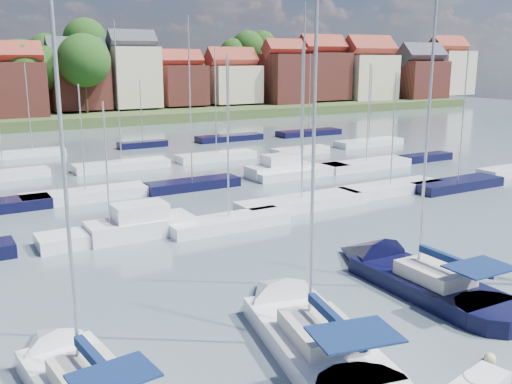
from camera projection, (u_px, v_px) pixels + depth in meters
ground at (126, 176)px, 57.66m from camera, size 260.00×260.00×0.00m
sailboat_left at (74, 377)px, 20.65m from camera, size 4.04×11.26×15.00m
sailboat_centre at (298, 325)px, 24.73m from camera, size 6.14×13.60×17.80m
sailboat_navy at (401, 274)px, 30.54m from camera, size 3.66×12.96×17.80m
tender at (480, 383)px, 20.50m from camera, size 2.67×1.62×0.54m
buoy_c at (383, 369)px, 21.84m from camera, size 0.44×0.44×0.44m
buoy_d at (490, 361)px, 22.42m from camera, size 0.45×0.45×0.45m
buoy_e at (364, 272)px, 31.71m from camera, size 0.53×0.53×0.53m
marina_field at (161, 179)px, 54.41m from camera, size 79.62×41.41×15.93m
far_shore_town at (13, 89)px, 135.69m from camera, size 212.46×90.00×22.27m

